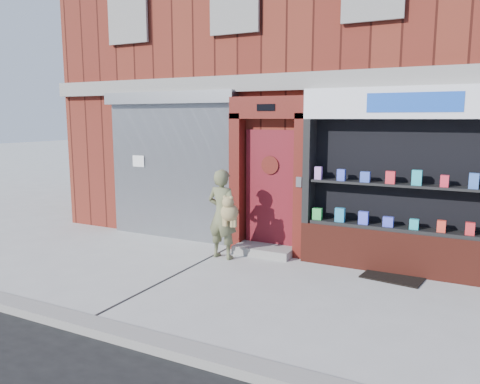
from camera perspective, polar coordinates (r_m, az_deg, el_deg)
The scene contains 8 objects.
ground at distance 7.05m, azimuth 2.85°, elevation -11.88°, with size 80.00×80.00×0.00m, color #9E9E99.
curb at distance 5.31m, azimuth -7.30°, elevation -18.58°, with size 60.00×0.30×0.12m, color gray.
building at distance 12.39m, azimuth 14.97°, elevation 15.60°, with size 12.00×8.16×8.00m.
shutter_bay at distance 9.81m, azimuth -8.49°, elevation 4.26°, with size 3.10×0.30×3.04m.
red_door_bay at distance 8.66m, azimuth 3.49°, elevation 1.99°, with size 1.52×0.58×2.90m.
pharmacy_bay at distance 7.96m, azimuth 20.01°, elevation 0.22°, with size 3.50×0.41×3.00m.
woman at distance 8.37m, azimuth -2.07°, elevation -2.66°, with size 0.68×0.49×1.62m.
doormat at distance 7.96m, azimuth 18.17°, elevation -9.78°, with size 0.91×0.64×0.02m, color black.
Camera 1 is at (2.70, -6.01, 2.51)m, focal length 35.00 mm.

